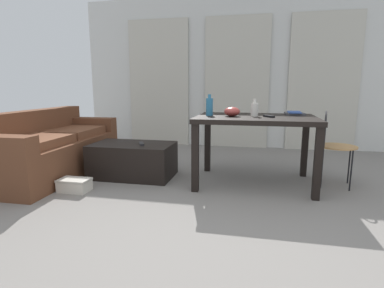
{
  "coord_description": "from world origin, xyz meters",
  "views": [
    {
      "loc": [
        0.36,
        -1.95,
        1.07
      ],
      "look_at": [
        -0.36,
        1.47,
        0.42
      ],
      "focal_mm": 28.38,
      "sensor_mm": 36.0,
      "label": 1
    }
  ],
  "objects_px": {
    "craft_table": "(255,125)",
    "wire_chair": "(331,140)",
    "book_stack": "(295,113)",
    "tv_remote_primary": "(141,144)",
    "couch": "(51,149)",
    "bottle_near": "(209,106)",
    "tv_remote_on_table": "(269,116)",
    "shoebox": "(75,185)",
    "bottle_far": "(254,109)",
    "coffee_table": "(133,160)",
    "bowl": "(232,112)"
  },
  "relations": [
    {
      "from": "coffee_table",
      "to": "shoebox",
      "type": "distance_m",
      "value": 0.76
    },
    {
      "from": "bottle_near",
      "to": "tv_remote_on_table",
      "type": "distance_m",
      "value": 0.66
    },
    {
      "from": "tv_remote_primary",
      "to": "bottle_far",
      "type": "bearing_deg",
      "value": -23.46
    },
    {
      "from": "book_stack",
      "to": "tv_remote_primary",
      "type": "height_order",
      "value": "book_stack"
    },
    {
      "from": "bottle_far",
      "to": "book_stack",
      "type": "bearing_deg",
      "value": 33.04
    },
    {
      "from": "coffee_table",
      "to": "tv_remote_on_table",
      "type": "bearing_deg",
      "value": -1.8
    },
    {
      "from": "wire_chair",
      "to": "tv_remote_primary",
      "type": "bearing_deg",
      "value": -175.31
    },
    {
      "from": "bottle_far",
      "to": "tv_remote_primary",
      "type": "height_order",
      "value": "bottle_far"
    },
    {
      "from": "couch",
      "to": "bottle_near",
      "type": "distance_m",
      "value": 2.04
    },
    {
      "from": "wire_chair",
      "to": "tv_remote_on_table",
      "type": "distance_m",
      "value": 0.75
    },
    {
      "from": "wire_chair",
      "to": "bottle_far",
      "type": "height_order",
      "value": "bottle_far"
    },
    {
      "from": "bowl",
      "to": "wire_chair",
      "type": "bearing_deg",
      "value": 8.77
    },
    {
      "from": "bowl",
      "to": "book_stack",
      "type": "xyz_separation_m",
      "value": [
        0.69,
        0.33,
        -0.03
      ]
    },
    {
      "from": "tv_remote_primary",
      "to": "wire_chair",
      "type": "bearing_deg",
      "value": -20.67
    },
    {
      "from": "couch",
      "to": "shoebox",
      "type": "xyz_separation_m",
      "value": [
        0.65,
        -0.53,
        -0.25
      ]
    },
    {
      "from": "bottle_far",
      "to": "couch",
      "type": "bearing_deg",
      "value": -177.21
    },
    {
      "from": "couch",
      "to": "craft_table",
      "type": "bearing_deg",
      "value": 3.26
    },
    {
      "from": "coffee_table",
      "to": "couch",
      "type": "bearing_deg",
      "value": -173.8
    },
    {
      "from": "bottle_near",
      "to": "bottle_far",
      "type": "distance_m",
      "value": 0.5
    },
    {
      "from": "couch",
      "to": "book_stack",
      "type": "distance_m",
      "value": 2.98
    },
    {
      "from": "craft_table",
      "to": "tv_remote_primary",
      "type": "bearing_deg",
      "value": -177.19
    },
    {
      "from": "craft_table",
      "to": "wire_chair",
      "type": "distance_m",
      "value": 0.84
    },
    {
      "from": "couch",
      "to": "wire_chair",
      "type": "distance_m",
      "value": 3.31
    },
    {
      "from": "bowl",
      "to": "tv_remote_primary",
      "type": "bearing_deg",
      "value": -179.51
    },
    {
      "from": "craft_table",
      "to": "tv_remote_on_table",
      "type": "relative_size",
      "value": 8.99
    },
    {
      "from": "bottle_far",
      "to": "shoebox",
      "type": "distance_m",
      "value": 2.08
    },
    {
      "from": "bottle_near",
      "to": "shoebox",
      "type": "relative_size",
      "value": 0.74
    },
    {
      "from": "craft_table",
      "to": "tv_remote_on_table",
      "type": "bearing_deg",
      "value": -29.82
    },
    {
      "from": "tv_remote_on_table",
      "to": "shoebox",
      "type": "distance_m",
      "value": 2.17
    },
    {
      "from": "craft_table",
      "to": "wire_chair",
      "type": "xyz_separation_m",
      "value": [
        0.82,
        0.11,
        -0.15
      ]
    },
    {
      "from": "couch",
      "to": "bottle_near",
      "type": "relative_size",
      "value": 8.27
    },
    {
      "from": "craft_table",
      "to": "shoebox",
      "type": "relative_size",
      "value": 4.03
    },
    {
      "from": "bottle_near",
      "to": "shoebox",
      "type": "height_order",
      "value": "bottle_near"
    },
    {
      "from": "bowl",
      "to": "tv_remote_on_table",
      "type": "distance_m",
      "value": 0.39
    },
    {
      "from": "wire_chair",
      "to": "bottle_near",
      "type": "xyz_separation_m",
      "value": [
        -1.33,
        -0.12,
        0.35
      ]
    },
    {
      "from": "shoebox",
      "to": "tv_remote_on_table",
      "type": "bearing_deg",
      "value": 16.82
    },
    {
      "from": "craft_table",
      "to": "coffee_table",
      "type": "bearing_deg",
      "value": -178.87
    },
    {
      "from": "wire_chair",
      "to": "tv_remote_primary",
      "type": "height_order",
      "value": "wire_chair"
    },
    {
      "from": "tv_remote_on_table",
      "to": "bottle_far",
      "type": "bearing_deg",
      "value": 126.02
    },
    {
      "from": "book_stack",
      "to": "tv_remote_on_table",
      "type": "relative_size",
      "value": 1.78
    },
    {
      "from": "couch",
      "to": "tv_remote_primary",
      "type": "bearing_deg",
      "value": 3.76
    },
    {
      "from": "craft_table",
      "to": "tv_remote_on_table",
      "type": "distance_m",
      "value": 0.19
    },
    {
      "from": "shoebox",
      "to": "bottle_near",
      "type": "bearing_deg",
      "value": 26.59
    },
    {
      "from": "bottle_far",
      "to": "craft_table",
      "type": "bearing_deg",
      "value": 50.78
    },
    {
      "from": "tv_remote_on_table",
      "to": "shoebox",
      "type": "bearing_deg",
      "value": 163.1
    },
    {
      "from": "tv_remote_primary",
      "to": "shoebox",
      "type": "xyz_separation_m",
      "value": [
        -0.52,
        -0.61,
        -0.35
      ]
    },
    {
      "from": "couch",
      "to": "bottle_far",
      "type": "height_order",
      "value": "bottle_far"
    },
    {
      "from": "wire_chair",
      "to": "bowl",
      "type": "height_order",
      "value": "bowl"
    },
    {
      "from": "craft_table",
      "to": "bowl",
      "type": "bearing_deg",
      "value": -167.8
    },
    {
      "from": "couch",
      "to": "wire_chair",
      "type": "xyz_separation_m",
      "value": [
        3.3,
        0.25,
        0.19
      ]
    }
  ]
}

